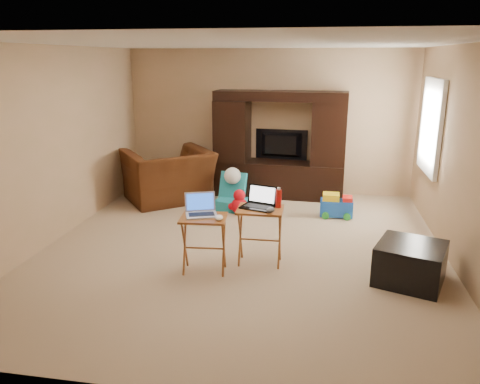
% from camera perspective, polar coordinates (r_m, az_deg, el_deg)
% --- Properties ---
extents(floor, '(5.50, 5.50, 0.00)m').
position_cam_1_polar(floor, '(6.02, 0.33, -6.81)').
color(floor, tan).
rests_on(floor, ground).
extents(ceiling, '(5.50, 5.50, 0.00)m').
position_cam_1_polar(ceiling, '(5.55, 0.37, 17.69)').
color(ceiling, silver).
rests_on(ceiling, ground).
extents(wall_back, '(5.00, 0.00, 5.00)m').
position_cam_1_polar(wall_back, '(8.35, 3.52, 8.51)').
color(wall_back, tan).
rests_on(wall_back, ground).
extents(wall_front, '(5.00, 0.00, 5.00)m').
position_cam_1_polar(wall_front, '(3.08, -8.22, -4.87)').
color(wall_front, tan).
rests_on(wall_front, ground).
extents(wall_left, '(0.00, 5.50, 5.50)m').
position_cam_1_polar(wall_left, '(6.55, -21.87, 5.31)').
color(wall_left, tan).
rests_on(wall_left, ground).
extents(wall_right, '(0.00, 5.50, 5.50)m').
position_cam_1_polar(wall_right, '(5.80, 25.55, 3.64)').
color(wall_right, tan).
rests_on(wall_right, ground).
extents(window_pane, '(0.00, 1.20, 1.20)m').
position_cam_1_polar(window_pane, '(7.26, 22.41, 7.40)').
color(window_pane, white).
rests_on(window_pane, ground).
extents(window_frame, '(0.06, 1.14, 1.34)m').
position_cam_1_polar(window_frame, '(7.25, 22.25, 7.41)').
color(window_frame, white).
rests_on(window_frame, ground).
extents(entertainment_center, '(2.24, 0.65, 1.81)m').
position_cam_1_polar(entertainment_center, '(8.08, 4.86, 5.75)').
color(entertainment_center, black).
rests_on(entertainment_center, floor).
extents(television, '(0.93, 0.20, 0.53)m').
position_cam_1_polar(television, '(8.26, 4.96, 5.72)').
color(television, black).
rests_on(television, entertainment_center).
extents(recliner, '(1.77, 1.74, 0.87)m').
position_cam_1_polar(recliner, '(7.93, -8.71, 1.94)').
color(recliner, '#4D2510').
rests_on(recliner, floor).
extents(child_rocker, '(0.53, 0.58, 0.58)m').
position_cam_1_polar(child_rocker, '(7.44, -1.11, 0.04)').
color(child_rocker, teal).
rests_on(child_rocker, floor).
extents(plush_toy, '(0.36, 0.30, 0.40)m').
position_cam_1_polar(plush_toy, '(7.24, -0.07, -1.17)').
color(plush_toy, red).
rests_on(plush_toy, floor).
extents(push_toy, '(0.50, 0.36, 0.37)m').
position_cam_1_polar(push_toy, '(7.26, 11.68, -1.57)').
color(push_toy, blue).
rests_on(push_toy, floor).
extents(ottoman, '(0.86, 0.86, 0.43)m').
position_cam_1_polar(ottoman, '(5.40, 20.04, -8.16)').
color(ottoman, black).
rests_on(ottoman, floor).
extents(tray_table_left, '(0.54, 0.45, 0.65)m').
position_cam_1_polar(tray_table_left, '(5.28, -4.39, -6.40)').
color(tray_table_left, '#AB6029').
rests_on(tray_table_left, floor).
extents(tray_table_right, '(0.53, 0.42, 0.68)m').
position_cam_1_polar(tray_table_right, '(5.47, 2.45, -5.41)').
color(tray_table_right, '#A56028').
rests_on(tray_table_right, floor).
extents(laptop_left, '(0.42, 0.38, 0.24)m').
position_cam_1_polar(laptop_left, '(5.17, -4.74, -1.66)').
color(laptop_left, '#B7B6BB').
rests_on(laptop_left, tray_table_left).
extents(laptop_right, '(0.43, 0.38, 0.24)m').
position_cam_1_polar(laptop_right, '(5.34, 2.11, -0.72)').
color(laptop_right, black).
rests_on(laptop_right, tray_table_right).
extents(mouse_left, '(0.10, 0.14, 0.05)m').
position_cam_1_polar(mouse_left, '(5.05, -2.58, -3.14)').
color(mouse_left, white).
rests_on(mouse_left, tray_table_left).
extents(mouse_right, '(0.12, 0.16, 0.06)m').
position_cam_1_polar(mouse_right, '(5.22, 3.74, -2.21)').
color(mouse_right, '#38393C').
rests_on(mouse_right, tray_table_right).
extents(water_bottle, '(0.07, 0.07, 0.21)m').
position_cam_1_polar(water_bottle, '(5.38, 4.73, -0.82)').
color(water_bottle, '#B5130B').
rests_on(water_bottle, tray_table_right).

